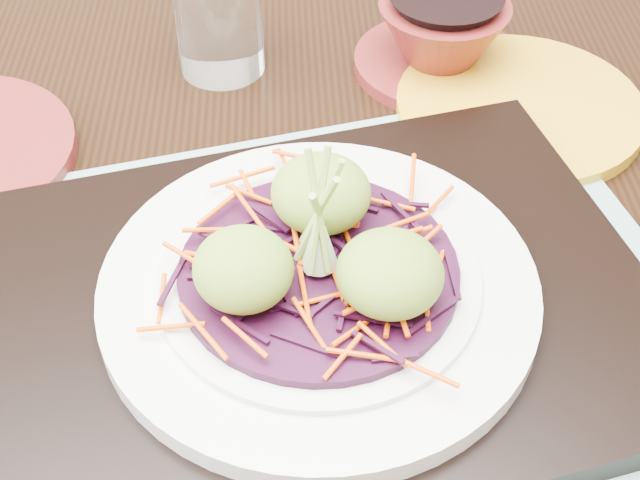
{
  "coord_description": "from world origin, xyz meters",
  "views": [
    {
      "loc": [
        0.13,
        -0.41,
        1.2
      ],
      "look_at": [
        0.11,
        -0.03,
        0.82
      ],
      "focal_mm": 50.0,
      "sensor_mm": 36.0,
      "label": 1
    }
  ],
  "objects_px": {
    "serving_tray": "(319,306)",
    "terracotta_bowl_set": "(441,41)",
    "yellow_plate": "(519,107)",
    "water_glass": "(218,14)",
    "white_plate": "(319,286)",
    "dining_table": "(285,384)"
  },
  "relations": [
    {
      "from": "white_plate",
      "to": "water_glass",
      "type": "height_order",
      "value": "water_glass"
    },
    {
      "from": "white_plate",
      "to": "yellow_plate",
      "type": "distance_m",
      "value": 0.27
    },
    {
      "from": "dining_table",
      "to": "terracotta_bowl_set",
      "type": "xyz_separation_m",
      "value": [
        0.12,
        0.26,
        0.13
      ]
    },
    {
      "from": "dining_table",
      "to": "yellow_plate",
      "type": "bearing_deg",
      "value": 43.55
    },
    {
      "from": "serving_tray",
      "to": "water_glass",
      "type": "bearing_deg",
      "value": 90.1
    },
    {
      "from": "terracotta_bowl_set",
      "to": "yellow_plate",
      "type": "height_order",
      "value": "terracotta_bowl_set"
    },
    {
      "from": "white_plate",
      "to": "terracotta_bowl_set",
      "type": "bearing_deg",
      "value": 72.31
    },
    {
      "from": "dining_table",
      "to": "water_glass",
      "type": "xyz_separation_m",
      "value": [
        -0.07,
        0.25,
        0.15
      ]
    },
    {
      "from": "serving_tray",
      "to": "yellow_plate",
      "type": "distance_m",
      "value": 0.27
    },
    {
      "from": "white_plate",
      "to": "dining_table",
      "type": "bearing_deg",
      "value": 136.51
    },
    {
      "from": "terracotta_bowl_set",
      "to": "serving_tray",
      "type": "bearing_deg",
      "value": -107.69
    },
    {
      "from": "serving_tray",
      "to": "terracotta_bowl_set",
      "type": "distance_m",
      "value": 0.3
    },
    {
      "from": "dining_table",
      "to": "yellow_plate",
      "type": "height_order",
      "value": "yellow_plate"
    },
    {
      "from": "serving_tray",
      "to": "water_glass",
      "type": "xyz_separation_m",
      "value": [
        -0.09,
        0.28,
        0.04
      ]
    },
    {
      "from": "dining_table",
      "to": "white_plate",
      "type": "height_order",
      "value": "white_plate"
    },
    {
      "from": "dining_table",
      "to": "serving_tray",
      "type": "height_order",
      "value": "serving_tray"
    },
    {
      "from": "dining_table",
      "to": "white_plate",
      "type": "relative_size",
      "value": 4.9
    },
    {
      "from": "dining_table",
      "to": "serving_tray",
      "type": "distance_m",
      "value": 0.12
    },
    {
      "from": "yellow_plate",
      "to": "water_glass",
      "type": "bearing_deg",
      "value": 167.15
    },
    {
      "from": "water_glass",
      "to": "serving_tray",
      "type": "bearing_deg",
      "value": -71.51
    },
    {
      "from": "serving_tray",
      "to": "yellow_plate",
      "type": "relative_size",
      "value": 2.08
    },
    {
      "from": "terracotta_bowl_set",
      "to": "yellow_plate",
      "type": "distance_m",
      "value": 0.09
    }
  ]
}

